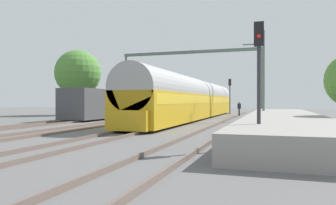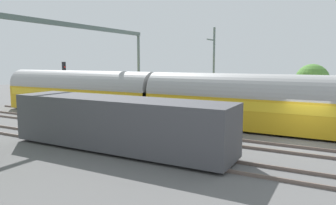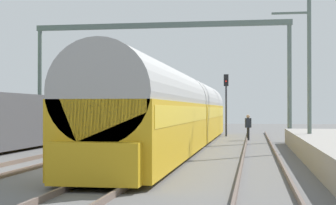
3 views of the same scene
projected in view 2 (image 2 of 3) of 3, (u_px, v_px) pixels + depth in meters
The scene contains 13 objects.
ground at pixel (305, 143), 19.10m from camera, with size 120.00×120.00×0.00m, color #5F5E5E.
track_far_west at pixel (289, 175), 13.50m from camera, with size 1.52×60.00×0.16m.
track_west at pixel (301, 150), 17.23m from camera, with size 1.51×60.00×0.16m.
track_east at pixel (308, 135), 20.96m from camera, with size 1.51×60.00×0.16m.
track_far_east at pixel (313, 123), 24.69m from camera, with size 1.52×60.00×0.16m.
platform at pixel (293, 110), 28.92m from camera, with size 4.40×28.00×0.90m.
passenger_train at pixel (154, 97), 26.23m from camera, with size 2.93×32.85×3.82m.
freight_car at pixel (118, 123), 17.51m from camera, with size 2.80×13.00×2.70m.
person_crossing at pixel (113, 99), 32.87m from camera, with size 0.44×0.31×1.73m.
railway_signal_far at pixel (64, 78), 33.45m from camera, with size 0.36×0.30×4.78m.
catenary_gantry at pixel (82, 48), 26.52m from camera, with size 17.23×0.28×7.86m.
catenary_pole_east_mid at pixel (214, 69), 30.50m from camera, with size 1.90×0.20×8.00m.
tree_east_background at pixel (312, 81), 31.36m from camera, with size 3.23×3.23×4.59m.
Camera 2 is at (-20.27, -1.68, 4.84)m, focal length 34.29 mm.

